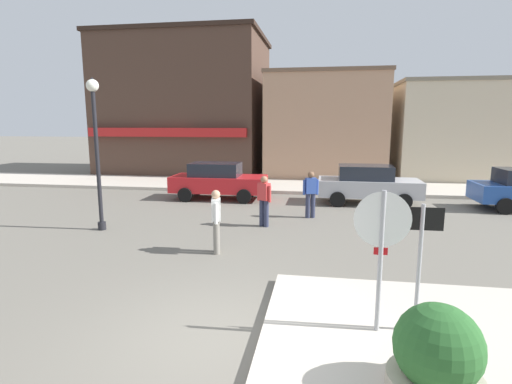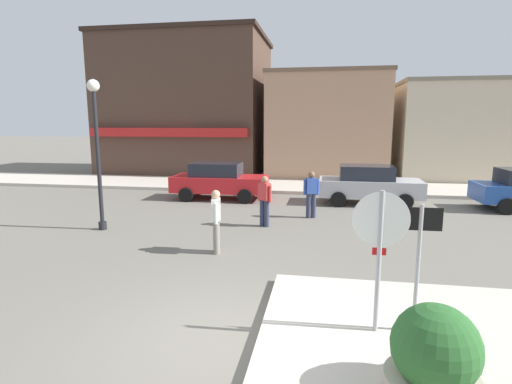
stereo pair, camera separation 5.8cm
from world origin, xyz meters
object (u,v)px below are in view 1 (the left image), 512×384
at_px(planter, 437,360).
at_px(lamp_post, 96,133).
at_px(parked_car_second, 368,184).
at_px(pedestrian_crossing_near, 216,219).
at_px(pedestrian_crossing_far, 264,199).
at_px(pedestrian_kerb_side, 311,193).
at_px(parked_car_nearest, 218,180).
at_px(stop_sign, 381,243).
at_px(one_way_sign, 420,255).

height_order(planter, lamp_post, lamp_post).
distance_m(parked_car_second, pedestrian_crossing_near, 8.29).
bearing_deg(pedestrian_crossing_far, pedestrian_kerb_side, 44.88).
xyz_separation_m(parked_car_nearest, pedestrian_kerb_side, (4.01, -2.82, 0.06)).
xyz_separation_m(pedestrian_crossing_near, pedestrian_crossing_far, (0.81, 2.79, 0.00)).
relative_size(lamp_post, parked_car_second, 1.13).
relative_size(stop_sign, parked_car_second, 0.57).
distance_m(planter, lamp_post, 10.57).
relative_size(one_way_sign, parked_car_nearest, 0.52).
bearing_deg(stop_sign, lamp_post, 145.59).
xyz_separation_m(one_way_sign, pedestrian_kerb_side, (-1.80, 7.67, -0.46)).
distance_m(stop_sign, parked_car_nearest, 11.83).
bearing_deg(one_way_sign, parked_car_nearest, 118.96).
bearing_deg(parked_car_nearest, stop_sign, -63.67).
bearing_deg(one_way_sign, parked_car_second, 87.78).
distance_m(parked_car_second, pedestrian_crossing_far, 5.56).
height_order(parked_car_nearest, pedestrian_crossing_far, pedestrian_crossing_far).
bearing_deg(pedestrian_crossing_near, pedestrian_crossing_far, 73.85).
relative_size(one_way_sign, lamp_post, 0.46).
relative_size(lamp_post, pedestrian_kerb_side, 2.82).
relative_size(stop_sign, pedestrian_kerb_side, 1.43).
bearing_deg(pedestrian_crossing_far, one_way_sign, -62.86).
height_order(one_way_sign, pedestrian_crossing_near, one_way_sign).
height_order(stop_sign, pedestrian_crossing_near, stop_sign).
xyz_separation_m(parked_car_nearest, pedestrian_crossing_near, (1.79, -7.02, 0.06)).
relative_size(parked_car_nearest, pedestrian_crossing_near, 2.49).
relative_size(one_way_sign, planter, 1.71).
height_order(planter, parked_car_nearest, parked_car_nearest).
distance_m(pedestrian_crossing_near, pedestrian_kerb_side, 4.74).
relative_size(lamp_post, pedestrian_crossing_near, 2.82).
height_order(one_way_sign, parked_car_second, one_way_sign).
xyz_separation_m(stop_sign, pedestrian_crossing_far, (-2.64, 6.35, -0.65)).
bearing_deg(parked_car_second, pedestrian_crossing_far, -130.60).
height_order(one_way_sign, planter, one_way_sign).
distance_m(parked_car_nearest, pedestrian_crossing_near, 7.24).
distance_m(planter, pedestrian_crossing_near, 6.31).
relative_size(parked_car_nearest, pedestrian_kerb_side, 2.49).
xyz_separation_m(lamp_post, parked_car_nearest, (2.27, 5.44, -2.15)).
bearing_deg(lamp_post, stop_sign, -34.41).
height_order(lamp_post, pedestrian_crossing_near, lamp_post).
relative_size(planter, pedestrian_crossing_far, 0.76).
bearing_deg(parked_car_nearest, planter, -64.44).
bearing_deg(parked_car_second, one_way_sign, -92.22).
distance_m(one_way_sign, planter, 1.65).
xyz_separation_m(one_way_sign, lamp_post, (-8.07, 5.05, 1.63)).
relative_size(planter, parked_car_nearest, 0.30).
xyz_separation_m(parked_car_second, pedestrian_crossing_near, (-4.42, -7.01, 0.06)).
bearing_deg(stop_sign, pedestrian_crossing_far, 112.57).
relative_size(planter, lamp_post, 0.27).
bearing_deg(pedestrian_kerb_side, pedestrian_crossing_near, -117.89).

